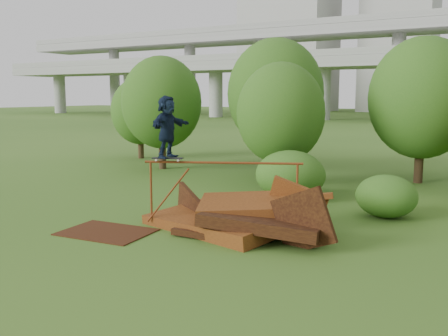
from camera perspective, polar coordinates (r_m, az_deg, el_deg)
The scene contains 15 objects.
ground at distance 12.04m, azimuth -1.50°, elevation -9.05°, with size 240.00×240.00×0.00m, color #2D5116.
scrap_pile at distance 13.31m, azimuth 1.70°, elevation -5.73°, with size 5.65×3.18×1.91m.
grind_rail at distance 13.44m, azimuth -0.12°, elevation -1.00°, with size 3.92×1.83×1.83m.
skateboard at distance 13.61m, azimuth -6.46°, elevation 1.11°, with size 0.86×0.55×0.09m.
skater at distance 13.53m, azimuth -6.52°, elevation 4.71°, with size 1.55×0.49×1.68m, color black.
flat_plate at distance 13.63m, azimuth -13.27°, elevation -7.13°, with size 2.30×1.64×0.03m, color #381B0C.
tree_0 at distance 24.47m, azimuth -7.15°, elevation 7.43°, with size 3.87×3.87×5.46m.
tree_1 at distance 23.53m, azimuth 5.90°, elevation 8.41°, with size 4.46×4.46×6.21m.
tree_2 at distance 19.76m, azimuth 6.49°, elevation 6.22°, with size 3.46×3.46×4.88m.
tree_3 at distance 21.81m, azimuth 21.75°, elevation 7.43°, with size 4.28×4.28×5.93m.
tree_6 at distance 28.75m, azimuth -9.57°, elevation 6.42°, with size 3.27×3.27×4.57m.
shrub_left at distance 17.47m, azimuth 7.58°, elevation -0.77°, with size 2.46×2.27×1.70m, color #215115.
shrub_right at distance 15.50m, azimuth 18.06°, elevation -3.08°, with size 1.80×1.65×1.28m, color #215115.
building_left at distance 114.50m, azimuth 7.55°, elevation 15.28°, with size 18.00×16.00×35.00m, color #9E9E99.
building_right at distance 114.40m, azimuth 19.43°, elevation 13.13°, with size 14.00×14.00×28.00m, color #9E9E99.
Camera 1 is at (6.04, -9.78, 3.61)m, focal length 40.00 mm.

